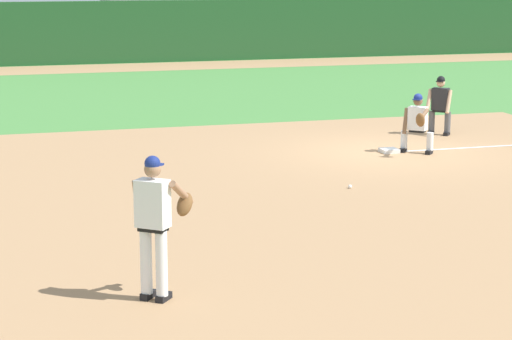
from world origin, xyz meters
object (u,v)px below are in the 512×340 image
at_px(baseball, 350,187).
at_px(pitcher, 156,219).
at_px(umpire, 440,103).
at_px(first_base_bag, 389,151).
at_px(first_baseman, 417,121).

relative_size(baseball, pitcher, 0.04).
relative_size(pitcher, umpire, 1.27).
bearing_deg(baseball, pitcher, -131.56).
bearing_deg(umpire, first_base_bag, -139.23).
height_order(baseball, first_baseman, first_baseman).
bearing_deg(first_baseman, first_base_bag, 154.63).
height_order(first_base_bag, first_baseman, first_baseman).
bearing_deg(first_baseman, baseball, -133.14).
height_order(first_base_bag, umpire, umpire).
bearing_deg(first_base_bag, pitcher, -129.07).
height_order(baseball, pitcher, pitcher).
distance_m(baseball, first_baseman, 4.03).
height_order(first_baseman, umpire, umpire).
distance_m(first_base_bag, first_baseman, 0.92).
height_order(pitcher, umpire, pitcher).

